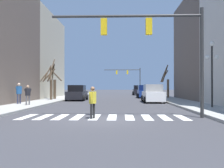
% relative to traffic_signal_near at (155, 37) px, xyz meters
% --- Properties ---
extents(ground_plane, '(240.00, 240.00, 0.00)m').
position_rel_traffic_signal_near_xyz_m(ground_plane, '(-2.64, -1.08, -4.16)').
color(ground_plane, '#38383D').
extents(crosswalk_stripes, '(8.55, 2.60, 0.01)m').
position_rel_traffic_signal_near_xyz_m(crosswalk_stripes, '(-2.64, 0.10, -4.15)').
color(crosswalk_stripes, white).
rests_on(crosswalk_stripes, ground_plane).
extents(traffic_signal_near, '(7.81, 0.28, 5.64)m').
position_rel_traffic_signal_near_xyz_m(traffic_signal_near, '(0.00, 0.00, 0.00)').
color(traffic_signal_near, '#2D2D2D').
rests_on(traffic_signal_near, ground_plane).
extents(traffic_signal_far, '(7.88, 0.28, 5.63)m').
position_rel_traffic_signal_near_xyz_m(traffic_signal_far, '(-0.03, 43.31, -0.01)').
color(traffic_signal_far, '#2D2D2D').
rests_on(traffic_signal_far, ground_plane).
extents(street_lamp_right_corner, '(0.95, 0.36, 4.64)m').
position_rel_traffic_signal_near_xyz_m(street_lamp_right_corner, '(4.66, 5.09, -0.74)').
color(street_lamp_right_corner, black).
rests_on(street_lamp_right_corner, sidewalk_right).
extents(car_parked_left_mid, '(2.01, 4.49, 1.79)m').
position_rel_traffic_signal_near_xyz_m(car_parked_left_mid, '(1.53, 23.42, -3.33)').
color(car_parked_left_mid, navy).
rests_on(car_parked_left_mid, ground_plane).
extents(car_driving_away_lane, '(2.07, 4.70, 1.82)m').
position_rel_traffic_signal_near_xyz_m(car_driving_away_lane, '(1.50, 35.81, -3.31)').
color(car_driving_away_lane, black).
rests_on(car_driving_away_lane, ground_plane).
extents(car_driving_toward_lane, '(2.14, 4.34, 1.76)m').
position_rel_traffic_signal_near_xyz_m(car_driving_toward_lane, '(-6.75, 16.25, -3.34)').
color(car_driving_toward_lane, black).
rests_on(car_driving_toward_lane, ground_plane).
extents(car_parked_right_mid, '(2.09, 4.83, 1.81)m').
position_rel_traffic_signal_near_xyz_m(car_parked_right_mid, '(1.49, 13.02, -3.32)').
color(car_parked_right_mid, white).
rests_on(car_parked_right_mid, ground_plane).
extents(pedestrian_on_left_sidewalk, '(0.33, 0.66, 1.59)m').
position_rel_traffic_signal_near_xyz_m(pedestrian_on_left_sidewalk, '(-3.14, -0.60, -3.22)').
color(pedestrian_on_left_sidewalk, black).
rests_on(pedestrian_on_left_sidewalk, ground_plane).
extents(pedestrian_on_right_sidewalk, '(0.46, 0.58, 1.54)m').
position_rel_traffic_signal_near_xyz_m(pedestrian_on_right_sidewalk, '(-9.07, 6.85, -3.09)').
color(pedestrian_on_right_sidewalk, '#4C4C51').
rests_on(pedestrian_on_right_sidewalk, sidewalk_left).
extents(pedestrian_crossing_street, '(0.36, 0.73, 1.74)m').
position_rel_traffic_signal_near_xyz_m(pedestrian_crossing_street, '(-10.28, 8.13, -2.98)').
color(pedestrian_crossing_street, '#282D47').
rests_on(pedestrian_crossing_street, sidewalk_left).
extents(street_tree_right_mid, '(2.24, 2.35, 3.80)m').
position_rel_traffic_signal_near_xyz_m(street_tree_right_mid, '(-9.47, 15.13, -2.17)').
color(street_tree_right_mid, '#473828').
rests_on(street_tree_right_mid, sidewalk_left).
extents(street_tree_right_far, '(1.49, 3.13, 4.68)m').
position_rel_traffic_signal_near_xyz_m(street_tree_right_far, '(-9.72, 16.98, -2.02)').
color(street_tree_right_far, '#473828').
rests_on(street_tree_right_far, sidewalk_left).
extents(street_tree_left_far, '(1.01, 1.85, 4.30)m').
position_rel_traffic_signal_near_xyz_m(street_tree_left_far, '(4.28, 21.12, -2.07)').
color(street_tree_left_far, brown).
rests_on(street_tree_left_far, sidewalk_right).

